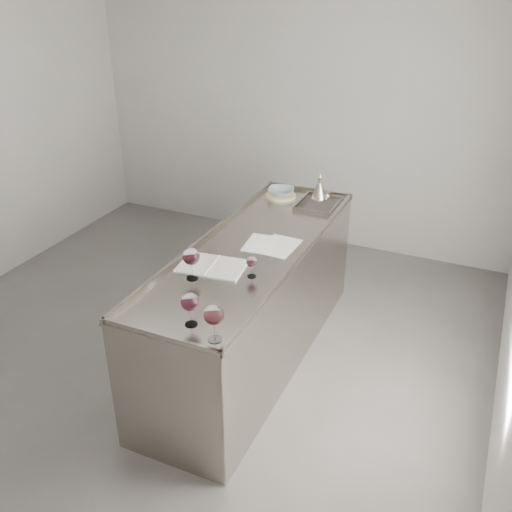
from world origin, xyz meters
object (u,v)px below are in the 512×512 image
at_px(counter, 253,303).
at_px(wine_glass_right, 214,315).
at_px(wine_glass_left, 191,257).
at_px(wine_funnel, 319,190).
at_px(wine_glass_small, 252,262).
at_px(notebook, 212,266).
at_px(wine_glass_middle, 190,303).
at_px(ceramic_bowl, 281,192).

xyz_separation_m(counter, wine_glass_right, (0.27, -1.08, 0.62)).
distance_m(counter, wine_glass_left, 0.85).
bearing_deg(wine_funnel, wine_glass_small, -88.35).
distance_m(counter, notebook, 0.62).
bearing_deg(wine_glass_left, notebook, 76.87).
xyz_separation_m(wine_glass_middle, ceramic_bowl, (-0.26, 1.97, -0.10)).
bearing_deg(ceramic_bowl, wine_glass_right, -77.61).
xyz_separation_m(wine_glass_right, wine_funnel, (-0.15, 2.16, -0.09)).
relative_size(wine_glass_right, notebook, 0.47).
distance_m(wine_glass_left, notebook, 0.24).
height_order(wine_glass_right, wine_glass_small, wine_glass_right).
xyz_separation_m(wine_glass_middle, wine_glass_right, (0.18, -0.07, 0.01)).
height_order(wine_glass_middle, wine_glass_small, wine_glass_middle).
height_order(wine_glass_right, wine_funnel, wine_funnel).
xyz_separation_m(wine_glass_middle, wine_glass_small, (0.08, 0.63, -0.04)).
bearing_deg(notebook, counter, 65.10).
bearing_deg(wine_glass_right, counter, 104.27).
bearing_deg(counter, wine_glass_right, -75.73).
bearing_deg(notebook, wine_glass_right, -67.88).
bearing_deg(wine_glass_small, wine_glass_right, -81.45).
bearing_deg(counter, wine_glass_middle, -84.91).
height_order(counter, wine_glass_middle, wine_glass_middle).
xyz_separation_m(wine_glass_middle, notebook, (-0.21, 0.63, -0.14)).
relative_size(notebook, wine_funnel, 2.08).
xyz_separation_m(wine_glass_left, wine_funnel, (0.29, 1.64, -0.08)).
bearing_deg(wine_glass_middle, counter, 95.09).
relative_size(counter, wine_glass_small, 17.00).
bearing_deg(counter, wine_funnel, 83.24).
bearing_deg(wine_funnel, wine_glass_left, -100.06).
height_order(wine_glass_left, notebook, wine_glass_left).
relative_size(notebook, ceramic_bowl, 2.10).
distance_m(counter, wine_funnel, 1.21).
xyz_separation_m(counter, ceramic_bowl, (-0.17, 0.96, 0.51)).
bearing_deg(wine_glass_right, ceramic_bowl, 102.39).
relative_size(wine_glass_right, ceramic_bowl, 0.99).
relative_size(wine_glass_right, wine_glass_small, 1.52).
distance_m(counter, wine_glass_right, 1.28).
bearing_deg(wine_glass_small, counter, 113.94).
distance_m(wine_glass_left, wine_glass_middle, 0.52).
relative_size(wine_glass_left, wine_glass_right, 0.99).
height_order(wine_glass_small, notebook, wine_glass_small).
height_order(wine_glass_small, ceramic_bowl, wine_glass_small).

